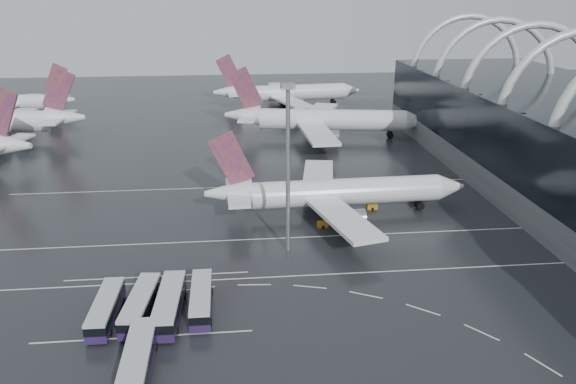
{
  "coord_description": "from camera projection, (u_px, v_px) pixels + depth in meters",
  "views": [
    {
      "loc": [
        -11.61,
        -78.33,
        42.06
      ],
      "look_at": [
        -2.03,
        16.61,
        7.0
      ],
      "focal_mm": 35.0,
      "sensor_mm": 36.0,
      "label": 1
    }
  ],
  "objects": [
    {
      "name": "bus_row_near_d",
      "position": [
        201.0,
        299.0,
        77.09
      ],
      "size": [
        3.05,
        12.3,
        3.02
      ],
      "rotation": [
        0.0,
        0.0,
        1.58
      ],
      "color": "#241441",
      "rests_on": "ground"
    },
    {
      "name": "lane_marking_near",
      "position": [
        313.0,
        275.0,
        86.88
      ],
      "size": [
        120.0,
        0.25,
        0.01
      ],
      "primitive_type": "cube",
      "color": "white",
      "rests_on": "ground"
    },
    {
      "name": "airliner_gate_c",
      "position": [
        285.0,
        93.0,
        207.13
      ],
      "size": [
        55.09,
        50.59,
        19.62
      ],
      "rotation": [
        0.0,
        0.0,
        0.1
      ],
      "color": "white",
      "rests_on": "ground"
    },
    {
      "name": "bus_row_far_b",
      "position": [
        138.0,
        361.0,
        64.13
      ],
      "size": [
        3.31,
        13.41,
        3.29
      ],
      "rotation": [
        0.0,
        0.0,
        1.58
      ],
      "color": "#241441",
      "rests_on": "ground"
    },
    {
      "name": "bus_bay_line_north",
      "position": [
        157.0,
        276.0,
        86.49
      ],
      "size": [
        28.0,
        0.25,
        0.01
      ],
      "primitive_type": "cube",
      "color": "white",
      "rests_on": "ground"
    },
    {
      "name": "bus_row_near_a",
      "position": [
        106.0,
        309.0,
        74.79
      ],
      "size": [
        3.16,
        12.35,
        3.03
      ],
      "rotation": [
        0.0,
        0.0,
        1.55
      ],
      "color": "#241441",
      "rests_on": "ground"
    },
    {
      "name": "floodlight_mast",
      "position": [
        288.0,
        150.0,
        89.01
      ],
      "size": [
        2.16,
        2.16,
        28.12
      ],
      "color": "gray",
      "rests_on": "ground"
    },
    {
      "name": "lane_marking_mid",
      "position": [
        302.0,
        237.0,
        99.96
      ],
      "size": [
        120.0,
        0.25,
        0.01
      ],
      "primitive_type": "cube",
      "color": "white",
      "rests_on": "ground"
    },
    {
      "name": "airliner_gate_b",
      "position": [
        322.0,
        120.0,
        164.21
      ],
      "size": [
        59.3,
        52.7,
        20.62
      ],
      "rotation": [
        0.0,
        0.0,
        -0.17
      ],
      "color": "white",
      "rests_on": "ground"
    },
    {
      "name": "bus_bay_line_south",
      "position": [
        143.0,
        337.0,
        71.55
      ],
      "size": [
        28.0,
        0.25,
        0.01
      ],
      "primitive_type": "cube",
      "color": "white",
      "rests_on": "ground"
    },
    {
      "name": "airliner_main",
      "position": [
        333.0,
        193.0,
        108.81
      ],
      "size": [
        51.4,
        45.13,
        17.43
      ],
      "rotation": [
        0.0,
        0.0,
        0.04
      ],
      "color": "white",
      "rests_on": "ground"
    },
    {
      "name": "gse_cart_belly_a",
      "position": [
        372.0,
        206.0,
        112.5
      ],
      "size": [
        2.07,
        1.23,
        1.13
      ],
      "primitive_type": "cube",
      "color": "#C08319",
      "rests_on": "ground"
    },
    {
      "name": "gse_cart_belly_b",
      "position": [
        414.0,
        198.0,
        116.53
      ],
      "size": [
        2.36,
        1.39,
        1.29
      ],
      "primitive_type": "cube",
      "color": "slate",
      "rests_on": "ground"
    },
    {
      "name": "bus_row_near_c",
      "position": [
        169.0,
        304.0,
        75.48
      ],
      "size": [
        3.65,
        13.64,
        3.33
      ],
      "rotation": [
        0.0,
        0.0,
        1.53
      ],
      "color": "#241441",
      "rests_on": "ground"
    },
    {
      "name": "ground",
      "position": [
        311.0,
        269.0,
        88.75
      ],
      "size": [
        420.0,
        420.0,
        0.0
      ],
      "primitive_type": "plane",
      "color": "black",
      "rests_on": "ground"
    },
    {
      "name": "bus_row_near_b",
      "position": [
        140.0,
        305.0,
        75.58
      ],
      "size": [
        4.18,
        12.99,
        3.14
      ],
      "rotation": [
        0.0,
        0.0,
        1.47
      ],
      "color": "#241441",
      "rests_on": "ground"
    },
    {
      "name": "gse_cart_belly_c",
      "position": [
        323.0,
        224.0,
        104.07
      ],
      "size": [
        1.99,
        1.17,
        1.08
      ],
      "primitive_type": "cube",
      "color": "#C08319",
      "rests_on": "ground"
    },
    {
      "name": "lane_marking_far",
      "position": [
        287.0,
        185.0,
        126.11
      ],
      "size": [
        120.0,
        0.25,
        0.01
      ],
      "primitive_type": "cube",
      "color": "white",
      "rests_on": "ground"
    },
    {
      "name": "jet_remote_far",
      "position": [
        17.0,
        102.0,
        192.2
      ],
      "size": [
        41.3,
        33.29,
        17.98
      ],
      "rotation": [
        0.0,
        0.0,
        3.06
      ],
      "color": "white",
      "rests_on": "ground"
    },
    {
      "name": "jet_remote_mid",
      "position": [
        4.0,
        122.0,
        161.38
      ],
      "size": [
        48.3,
        38.9,
        21.05
      ],
      "rotation": [
        0.0,
        0.0,
        3.08
      ],
      "color": "white",
      "rests_on": "ground"
    }
  ]
}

